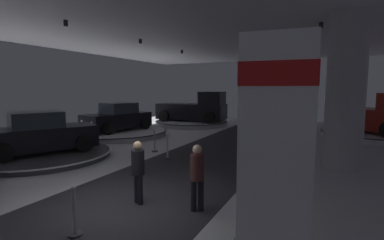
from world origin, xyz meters
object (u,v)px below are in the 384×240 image
at_px(pickup_truck_deep_right, 379,116).
at_px(display_platform_mid_left, 42,155).
at_px(column_right, 346,92).
at_px(brand_sign_pylon, 276,151).
at_px(pickup_truck_deep_left, 195,109).
at_px(display_platform_far_left, 118,132).
at_px(visitor_walking_far, 197,173).
at_px(display_platform_deep_right, 373,134).
at_px(visitor_walking_near, 138,168).
at_px(display_platform_deep_left, 191,123).
at_px(display_car_mid_left, 40,134).
at_px(display_car_far_left, 118,118).

xyz_separation_m(pickup_truck_deep_right, display_platform_mid_left, (-13.33, -11.62, -1.15)).
distance_m(column_right, brand_sign_pylon, 7.26).
distance_m(column_right, pickup_truck_deep_left, 13.30).
bearing_deg(display_platform_far_left, visitor_walking_far, -40.92).
bearing_deg(display_platform_deep_right, pickup_truck_deep_right, -47.24).
relative_size(column_right, pickup_truck_deep_right, 1.03).
xyz_separation_m(display_platform_mid_left, visitor_walking_near, (6.53, -2.17, 0.77)).
bearing_deg(visitor_walking_far, display_platform_deep_left, 116.46).
distance_m(display_car_mid_left, display_car_far_left, 6.16).
height_order(pickup_truck_deep_left, display_platform_far_left, pickup_truck_deep_left).
bearing_deg(display_car_far_left, column_right, -10.37).
height_order(pickup_truck_deep_right, display_car_mid_left, pickup_truck_deep_right).
bearing_deg(visitor_walking_far, display_platform_far_left, 139.08).
relative_size(column_right, display_platform_deep_left, 0.97).
height_order(display_platform_far_left, display_car_far_left, display_car_far_left).
height_order(pickup_truck_deep_left, display_car_far_left, pickup_truck_deep_left).
bearing_deg(display_platform_mid_left, display_platform_deep_left, 85.79).
distance_m(pickup_truck_deep_right, pickup_truck_deep_left, 12.12).
bearing_deg(display_platform_deep_left, visitor_walking_near, -68.91).
bearing_deg(display_car_mid_left, brand_sign_pylon, -18.20).
distance_m(display_platform_mid_left, display_platform_far_left, 6.11).
height_order(pickup_truck_deep_right, visitor_walking_near, pickup_truck_deep_right).
bearing_deg(display_car_mid_left, display_platform_mid_left, 64.16).
xyz_separation_m(display_platform_deep_right, pickup_truck_deep_left, (-11.87, 0.58, 1.09)).
xyz_separation_m(display_platform_deep_left, visitor_walking_near, (5.62, -14.57, 0.71)).
height_order(column_right, display_platform_deep_right, column_right).
bearing_deg(brand_sign_pylon, display_platform_deep_left, 120.10).
relative_size(display_platform_mid_left, display_car_far_left, 1.24).
bearing_deg(display_car_mid_left, visitor_walking_far, -13.22).
xyz_separation_m(display_platform_deep_right, display_car_mid_left, (-13.12, -11.88, 0.80)).
bearing_deg(display_platform_deep_left, display_car_mid_left, -94.26).
height_order(column_right, pickup_truck_deep_right, column_right).
height_order(display_platform_deep_left, visitor_walking_near, visitor_walking_near).
height_order(display_platform_far_left, visitor_walking_far, visitor_walking_far).
distance_m(pickup_truck_deep_right, visitor_walking_far, 14.54).
xyz_separation_m(brand_sign_pylon, pickup_truck_deep_right, (3.29, 14.95, -0.63)).
distance_m(display_car_mid_left, visitor_walking_far, 8.27).
relative_size(column_right, pickup_truck_deep_left, 1.01).
bearing_deg(display_car_far_left, display_platform_mid_left, -79.69).
distance_m(brand_sign_pylon, visitor_walking_near, 3.83).
relative_size(display_platform_deep_right, display_platform_far_left, 0.93).
bearing_deg(display_platform_mid_left, pickup_truck_deep_left, 84.34).
bearing_deg(visitor_walking_far, brand_sign_pylon, -35.29).
relative_size(display_platform_deep_left, visitor_walking_far, 3.57).
bearing_deg(visitor_walking_near, visitor_walking_far, 9.32).
relative_size(display_platform_deep_right, display_platform_deep_left, 1.00).
bearing_deg(display_car_mid_left, display_platform_deep_right, 42.16).
relative_size(column_right, display_platform_far_left, 0.90).
height_order(pickup_truck_deep_right, pickup_truck_deep_left, same).
distance_m(display_platform_deep_right, visitor_walking_far, 14.69).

